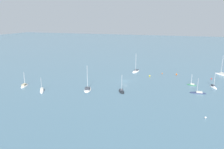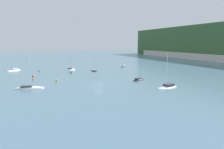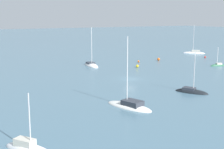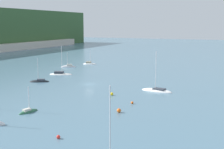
# 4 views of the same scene
# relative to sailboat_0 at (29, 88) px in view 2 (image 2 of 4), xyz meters

# --- Properties ---
(ground_plane) EXTENTS (600.00, 600.00, 0.00)m
(ground_plane) POSITION_rel_sailboat_0_xyz_m (0.89, 21.52, -0.08)
(ground_plane) COLOR slate
(sailboat_0) EXTENTS (4.06, 9.15, 11.58)m
(sailboat_0) POSITION_rel_sailboat_0_xyz_m (0.00, 0.00, 0.00)
(sailboat_0) COLOR white
(sailboat_0) RESTS_ON ground_plane
(sailboat_2) EXTENTS (4.99, 5.06, 8.30)m
(sailboat_2) POSITION_rel_sailboat_0_xyz_m (-44.77, 49.91, 0.04)
(sailboat_2) COLOR #232D4C
(sailboat_2) RESTS_ON ground_plane
(sailboat_4) EXTENTS (7.19, 7.32, 11.38)m
(sailboat_4) POSITION_rel_sailboat_0_xyz_m (-47.09, -7.37, 0.07)
(sailboat_4) COLOR silver
(sailboat_4) RESTS_ON ground_plane
(sailboat_5) EXTENTS (6.84, 2.66, 6.92)m
(sailboat_5) POSITION_rel_sailboat_0_xyz_m (-33.06, 29.38, -0.01)
(sailboat_5) COLOR #232D4C
(sailboat_5) RESTS_ON ground_plane
(sailboat_6) EXTENTS (4.80, 2.35, 5.92)m
(sailboat_6) POSITION_rel_sailboat_0_xyz_m (-30.80, 18.32, 0.02)
(sailboat_6) COLOR #2D6647
(sailboat_6) RESTS_ON ground_plane
(sailboat_7) EXTENTS (5.38, 8.92, 11.43)m
(sailboat_7) POSITION_rel_sailboat_0_xyz_m (13.14, 39.83, 0.07)
(sailboat_7) COLOR white
(sailboat_7) RESTS_ON ground_plane
(sailboat_8) EXTENTS (3.45, 5.36, 8.15)m
(sailboat_8) POSITION_rel_sailboat_0_xyz_m (-40.06, 19.12, 0.04)
(sailboat_8) COLOR silver
(sailboat_8) RESTS_ON ground_plane
(sailboat_9) EXTENTS (4.73, 6.48, 8.27)m
(sailboat_9) POSITION_rel_sailboat_0_xyz_m (-1.87, 37.71, 0.01)
(sailboat_9) COLOR black
(sailboat_9) RESTS_ON ground_plane
(mooring_buoy_0) EXTENTS (0.59, 0.59, 0.59)m
(mooring_buoy_0) POSITION_rel_sailboat_0_xyz_m (-15.42, 1.27, 0.22)
(mooring_buoy_0) COLOR orange
(mooring_buoy_0) RESTS_ON ground_plane
(mooring_buoy_1) EXTENTS (0.64, 0.64, 0.64)m
(mooring_buoy_1) POSITION_rel_sailboat_0_xyz_m (-34.15, 54.09, 0.24)
(mooring_buoy_1) COLOR white
(mooring_buoy_1) RESTS_ON ground_plane
(mooring_buoy_2) EXTENTS (0.79, 0.79, 0.79)m
(mooring_buoy_2) POSITION_rel_sailboat_0_xyz_m (-9.58, 9.08, 0.32)
(mooring_buoy_2) COLOR yellow
(mooring_buoy_2) RESTS_ON ground_plane
(mooring_buoy_3) EXTENTS (0.61, 0.61, 0.61)m
(mooring_buoy_3) POSITION_rel_sailboat_0_xyz_m (-40.76, 4.12, 0.23)
(mooring_buoy_3) COLOR red
(mooring_buoy_3) RESTS_ON ground_plane
(mooring_buoy_4) EXTENTS (0.88, 0.88, 0.88)m
(mooring_buoy_4) POSITION_rel_sailboat_0_xyz_m (-23.17, 1.23, 0.36)
(mooring_buoy_4) COLOR orange
(mooring_buoy_4) RESTS_ON ground_plane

